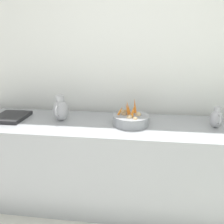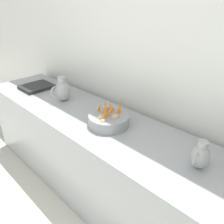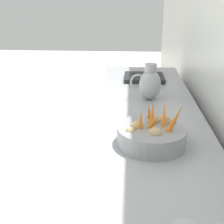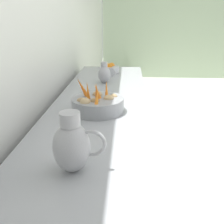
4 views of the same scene
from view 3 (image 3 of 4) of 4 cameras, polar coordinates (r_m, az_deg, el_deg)
name	(u,v)px [view 3 (image 3 of 4)]	position (r m, az deg, el deg)	size (l,w,h in m)	color
prep_counter	(146,208)	(1.77, 6.62, -17.84)	(0.69, 3.25, 0.87)	#9EA0A5
vegetable_colander	(152,135)	(1.46, 7.68, -4.32)	(0.34, 0.34, 0.22)	gray
metal_pitcher_tall	(150,84)	(2.08, 7.25, 5.44)	(0.21, 0.15, 0.25)	#A3A3A8
counter_sink_basin	(144,78)	(2.61, 6.19, 6.62)	(0.34, 0.30, 0.04)	#232326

